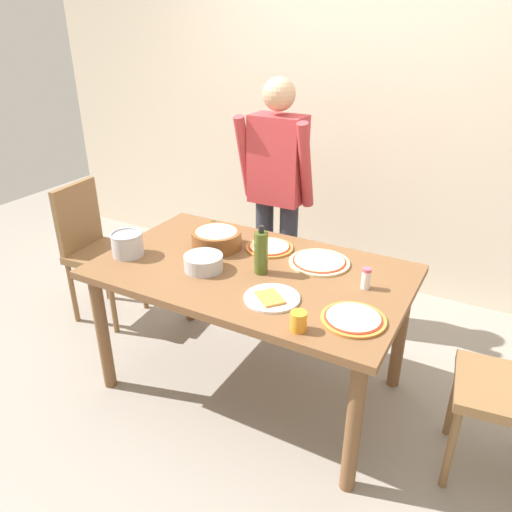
{
  "coord_description": "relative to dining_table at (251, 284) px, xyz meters",
  "views": [
    {
      "loc": [
        1.11,
        -1.96,
        1.93
      ],
      "look_at": [
        0.0,
        0.05,
        0.81
      ],
      "focal_mm": 34.46,
      "sensor_mm": 36.0,
      "label": 1
    }
  ],
  "objects": [
    {
      "name": "pizza_cooked_on_tray",
      "position": [
        -0.03,
        0.26,
        0.1
      ],
      "size": [
        0.27,
        0.27,
        0.02
      ],
      "color": "#C67A33",
      "rests_on": "dining_table"
    },
    {
      "name": "pizza_second_cooked",
      "position": [
        0.62,
        -0.21,
        0.1
      ],
      "size": [
        0.28,
        0.28,
        0.02
      ],
      "color": "#C67A33",
      "rests_on": "dining_table"
    },
    {
      "name": "person_cook",
      "position": [
        -0.23,
        0.76,
        0.27
      ],
      "size": [
        0.49,
        0.25,
        1.62
      ],
      "color": "#2D2D38",
      "rests_on": "ground"
    },
    {
      "name": "olive_oil_bottle",
      "position": [
        0.06,
        -0.01,
        0.2
      ],
      "size": [
        0.07,
        0.07,
        0.26
      ],
      "color": "#47561E",
      "rests_on": "dining_table"
    },
    {
      "name": "pizza_raw_on_board",
      "position": [
        0.29,
        0.22,
        0.1
      ],
      "size": [
        0.32,
        0.32,
        0.02
      ],
      "color": "beige",
      "rests_on": "dining_table"
    },
    {
      "name": "ground",
      "position": [
        0.0,
        0.0,
        -0.67
      ],
      "size": [
        8.0,
        8.0,
        0.0
      ],
      "primitive_type": "plane",
      "color": "gray"
    },
    {
      "name": "popcorn_bowl",
      "position": [
        -0.3,
        0.13,
        0.15
      ],
      "size": [
        0.28,
        0.28,
        0.11
      ],
      "color": "brown",
      "rests_on": "dining_table"
    },
    {
      "name": "cup_orange",
      "position": [
        0.44,
        -0.39,
        0.13
      ],
      "size": [
        0.07,
        0.07,
        0.08
      ],
      "primitive_type": "cylinder",
      "color": "orange",
      "rests_on": "dining_table"
    },
    {
      "name": "salt_shaker",
      "position": [
        0.58,
        0.08,
        0.14
      ],
      "size": [
        0.04,
        0.04,
        0.11
      ],
      "color": "white",
      "rests_on": "dining_table"
    },
    {
      "name": "plate_with_slice",
      "position": [
        0.23,
        -0.23,
        0.1
      ],
      "size": [
        0.26,
        0.26,
        0.02
      ],
      "color": "white",
      "rests_on": "dining_table"
    },
    {
      "name": "dining_table",
      "position": [
        0.0,
        0.0,
        0.0
      ],
      "size": [
        1.6,
        0.96,
        0.76
      ],
      "color": "brown",
      "rests_on": "ground"
    },
    {
      "name": "avocado",
      "position": [
        -0.44,
        0.32,
        0.13
      ],
      "size": [
        0.06,
        0.06,
        0.07
      ],
      "primitive_type": "ellipsoid",
      "color": "#2D4219",
      "rests_on": "dining_table"
    },
    {
      "name": "mixing_bowl_steel",
      "position": [
        -0.21,
        -0.13,
        0.13
      ],
      "size": [
        0.2,
        0.2,
        0.08
      ],
      "color": "#B7B7BC",
      "rests_on": "dining_table"
    },
    {
      "name": "wall_back",
      "position": [
        0.0,
        1.6,
        0.63
      ],
      "size": [
        5.6,
        0.1,
        2.6
      ],
      "primitive_type": "cube",
      "color": "beige",
      "rests_on": "ground"
    },
    {
      "name": "chair_wooden_left",
      "position": [
        -1.32,
        0.17,
        -0.13
      ],
      "size": [
        0.43,
        0.43,
        0.95
      ],
      "color": "brown",
      "rests_on": "ground"
    },
    {
      "name": "steel_pot",
      "position": [
        -0.67,
        -0.18,
        0.16
      ],
      "size": [
        0.17,
        0.17,
        0.13
      ],
      "color": "#B7B7BC",
      "rests_on": "dining_table"
    }
  ]
}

